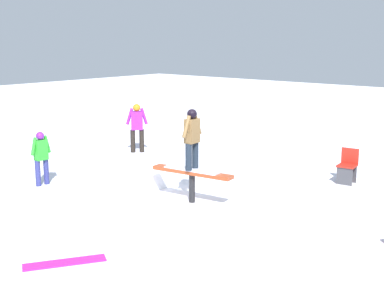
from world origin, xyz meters
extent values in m
plane|color=white|center=(0.00, 0.00, 0.00)|extent=(60.00, 60.00, 0.00)
cylinder|color=black|center=(0.00, 0.00, 0.33)|extent=(0.14, 0.14, 0.66)
cube|color=#A53F1E|center=(0.00, 0.00, 0.70)|extent=(2.00, 0.55, 0.08)
cube|color=white|center=(-2.04, -0.28, 0.31)|extent=(1.99, 1.73, 0.63)
cube|color=silver|center=(0.00, 0.00, 0.75)|extent=(1.37, 0.44, 0.03)
cylinder|color=#1C2633|center=(0.02, -0.13, 1.07)|extent=(0.14, 0.14, 0.60)
cylinder|color=#1C2633|center=(-0.02, 0.13, 1.07)|extent=(0.14, 0.14, 0.60)
cube|color=brown|center=(0.00, 0.00, 1.63)|extent=(0.25, 0.37, 0.53)
cylinder|color=brown|center=(0.03, -0.21, 1.75)|extent=(0.12, 0.30, 0.49)
cylinder|color=brown|center=(-0.03, 0.21, 1.75)|extent=(0.12, 0.30, 0.49)
sphere|color=black|center=(0.00, 0.00, 2.01)|extent=(0.22, 0.22, 0.22)
cylinder|color=navy|center=(-3.78, -1.49, 0.32)|extent=(0.13, 0.13, 0.65)
cylinder|color=navy|center=(-3.78, -1.25, 0.32)|extent=(0.13, 0.13, 0.65)
cube|color=green|center=(-3.78, -1.37, 0.90)|extent=(0.19, 0.31, 0.51)
cylinder|color=green|center=(-3.78, -1.56, 1.02)|extent=(0.08, 0.19, 0.45)
cylinder|color=green|center=(-3.78, -1.17, 1.02)|extent=(0.08, 0.19, 0.45)
sphere|color=purple|center=(-3.78, -1.37, 1.26)|extent=(0.20, 0.20, 0.20)
cylinder|color=black|center=(-4.89, 2.78, 0.37)|extent=(0.15, 0.15, 0.74)
cylinder|color=black|center=(-4.69, 2.99, 0.37)|extent=(0.15, 0.15, 0.74)
cube|color=purple|center=(-4.79, 2.89, 1.03)|extent=(0.41, 0.42, 0.59)
cylinder|color=purple|center=(-4.94, 2.72, 1.17)|extent=(0.23, 0.24, 0.53)
cylinder|color=purple|center=(-4.63, 3.05, 1.17)|extent=(0.23, 0.24, 0.53)
sphere|color=orange|center=(-4.79, 2.89, 1.45)|extent=(0.23, 0.23, 0.23)
cube|color=#D51E99|center=(0.56, -3.88, 0.01)|extent=(0.93, 1.30, 0.02)
cube|color=#3F3F44|center=(1.99, 3.57, 0.22)|extent=(0.40, 0.08, 0.44)
cube|color=#3F3F44|center=(1.94, 3.92, 0.22)|extent=(0.40, 0.08, 0.44)
cube|color=#AE2318|center=(1.96, 3.74, 0.46)|extent=(0.49, 0.49, 0.04)
cube|color=#AE2318|center=(1.94, 3.94, 0.68)|extent=(0.44, 0.09, 0.40)
camera|label=1|loc=(7.51, -8.78, 3.67)|focal=50.00mm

